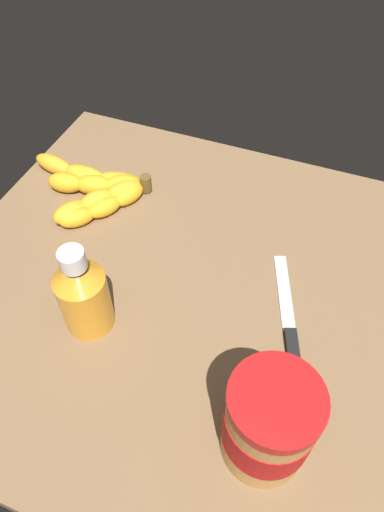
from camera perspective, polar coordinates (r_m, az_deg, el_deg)
ground_plane at (r=70.48cm, az=-1.34°, el=-4.40°), size 72.13×68.75×4.25cm
banana_bunch at (r=82.02cm, az=-11.90°, el=8.10°), size 23.14×16.09×3.55cm
peanut_butter_jar at (r=52.10cm, az=9.44°, el=-19.77°), size 9.73×9.73×13.82cm
honey_bottle at (r=61.46cm, az=-13.32°, el=-4.57°), size 6.70×6.70×14.63cm
butter_knife at (r=65.81cm, az=11.86°, el=-7.99°), size 8.58×19.79×1.20cm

